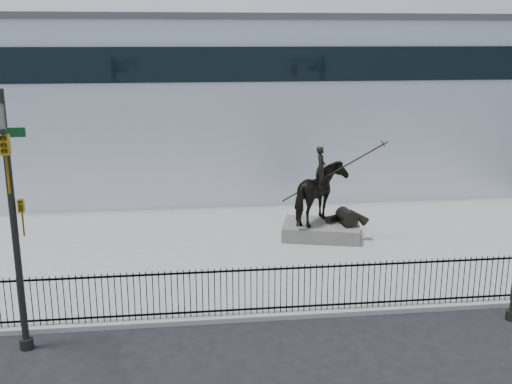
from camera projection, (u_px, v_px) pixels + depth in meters
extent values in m
plane|color=black|center=(282.00, 337.00, 16.91)|extent=(120.00, 120.00, 0.00)
cube|color=gray|center=(253.00, 250.00, 23.62)|extent=(30.00, 12.00, 0.15)
cube|color=silver|center=(227.00, 103.00, 35.01)|extent=(44.00, 14.00, 9.00)
cube|color=black|center=(275.00, 308.00, 18.04)|extent=(22.00, 0.05, 0.05)
cube|color=black|center=(276.00, 269.00, 17.73)|extent=(22.00, 0.05, 0.05)
cube|color=black|center=(276.00, 289.00, 17.89)|extent=(22.00, 0.03, 1.50)
cube|color=#56554F|center=(321.00, 230.00, 24.87)|extent=(3.57, 2.89, 0.59)
imported|color=black|center=(322.00, 194.00, 24.49)|extent=(2.68, 2.94, 2.49)
imported|color=black|center=(321.00, 167.00, 24.21)|extent=(0.55, 0.70, 1.68)
cylinder|color=black|center=(331.00, 174.00, 24.22)|extent=(3.88, 1.10, 2.53)
cylinder|color=black|center=(27.00, 343.00, 16.24)|extent=(0.36, 0.36, 0.30)
cylinder|color=black|center=(14.00, 226.00, 15.40)|extent=(0.18, 0.18, 7.00)
cylinder|color=black|center=(2.00, 116.00, 12.66)|extent=(1.47, 4.84, 0.12)
imported|color=gold|center=(7.00, 164.00, 10.84)|extent=(0.18, 0.22, 1.10)
imported|color=gold|center=(22.00, 218.00, 15.38)|extent=(0.16, 0.20, 1.00)
cube|color=#0C3F19|center=(5.00, 133.00, 13.64)|extent=(0.90, 0.03, 0.22)
cylinder|color=black|center=(512.00, 315.00, 17.89)|extent=(0.36, 0.36, 0.30)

